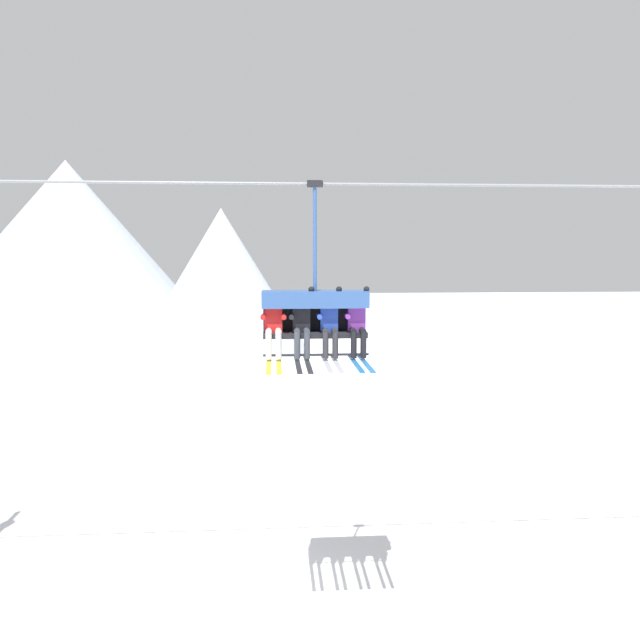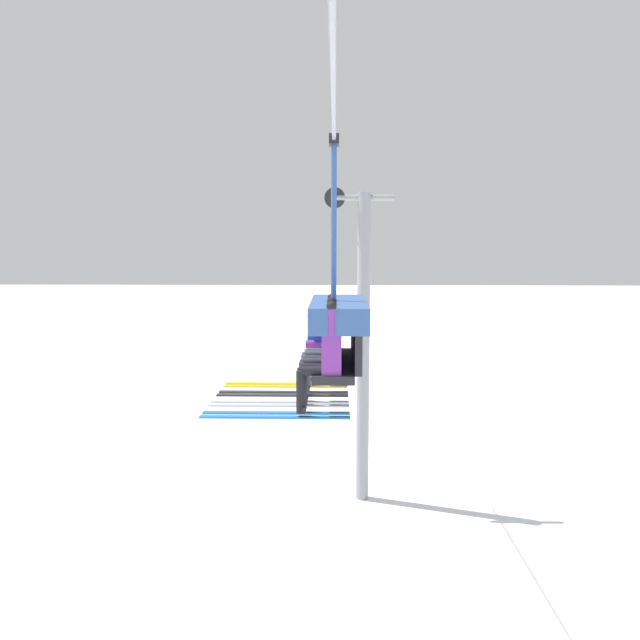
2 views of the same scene
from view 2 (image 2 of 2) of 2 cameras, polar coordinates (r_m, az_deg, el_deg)
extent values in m
cylinder|color=gray|center=(17.33, 3.97, -2.72)|extent=(0.36, 0.36, 8.59)
cylinder|color=gray|center=(17.13, 4.09, 11.08)|extent=(0.16, 1.60, 0.16)
cylinder|color=black|center=(17.11, 1.36, 11.10)|extent=(0.08, 0.56, 0.56)
cylinder|color=gray|center=(7.98, 1.29, 15.88)|extent=(20.37, 0.05, 0.05)
cube|color=#232328|center=(7.81, 1.24, -4.09)|extent=(1.91, 0.48, 0.10)
cube|color=#232328|center=(7.77, 3.31, -2.10)|extent=(1.91, 0.08, 0.45)
cube|color=#335699|center=(7.71, 1.70, 0.66)|extent=(1.94, 0.68, 0.30)
cylinder|color=black|center=(7.89, -1.11, -6.43)|extent=(1.91, 0.04, 0.04)
cylinder|color=#335699|center=(7.67, 1.27, 8.79)|extent=(0.07, 0.07, 1.88)
cube|color=black|center=(7.76, 1.29, 16.12)|extent=(0.28, 0.12, 0.12)
cube|color=red|center=(8.51, 1.12, -1.05)|extent=(0.32, 0.22, 0.52)
sphere|color=#284C93|center=(8.47, 1.13, 1.35)|extent=(0.22, 0.22, 0.22)
ellipsoid|color=black|center=(8.47, 0.44, 1.35)|extent=(0.17, 0.04, 0.08)
cylinder|color=silver|center=(8.63, -0.01, -2.41)|extent=(0.11, 0.34, 0.11)
cylinder|color=silver|center=(8.46, -0.04, -2.61)|extent=(0.11, 0.34, 0.11)
cylinder|color=silver|center=(8.68, -1.13, -3.97)|extent=(0.11, 0.11, 0.48)
cylinder|color=silver|center=(8.51, -1.18, -4.20)|extent=(0.11, 0.11, 0.48)
cube|color=gold|center=(8.76, -3.08, -5.82)|extent=(0.09, 1.70, 0.02)
cube|color=gold|center=(8.59, -3.17, -6.08)|extent=(0.09, 1.70, 0.02)
cylinder|color=red|center=(8.69, 0.14, -0.62)|extent=(0.09, 0.30, 0.09)
cylinder|color=red|center=(8.32, 0.08, -0.96)|extent=(0.09, 0.30, 0.09)
cube|color=black|center=(8.01, 1.10, -1.56)|extent=(0.32, 0.22, 0.52)
sphere|color=maroon|center=(7.96, 1.11, 1.00)|extent=(0.22, 0.22, 0.22)
ellipsoid|color=black|center=(7.96, 0.38, 1.00)|extent=(0.17, 0.04, 0.08)
cylinder|color=#3D424C|center=(8.13, -0.09, -3.00)|extent=(0.11, 0.34, 0.11)
cylinder|color=#3D424C|center=(7.96, -0.13, -3.22)|extent=(0.11, 0.34, 0.11)
cylinder|color=#3D424C|center=(8.18, -1.29, -4.65)|extent=(0.11, 0.11, 0.48)
cylinder|color=#3D424C|center=(8.01, -1.35, -4.90)|extent=(0.11, 0.11, 0.48)
cube|color=#232328|center=(8.27, -3.36, -6.60)|extent=(0.09, 1.70, 0.02)
cube|color=#232328|center=(8.10, -3.46, -6.89)|extent=(0.09, 1.70, 0.02)
cylinder|color=black|center=(8.19, 0.06, -1.09)|extent=(0.09, 0.30, 0.09)
cylinder|color=black|center=(7.78, 1.10, 0.79)|extent=(0.09, 0.09, 0.30)
sphere|color=black|center=(7.76, 1.11, 2.03)|extent=(0.11, 0.11, 0.11)
cube|color=#2847B7|center=(7.51, 1.08, -2.14)|extent=(0.32, 0.22, 0.52)
sphere|color=maroon|center=(7.46, 1.09, 0.59)|extent=(0.22, 0.22, 0.22)
ellipsoid|color=black|center=(7.46, 0.31, 0.59)|extent=(0.17, 0.04, 0.08)
cylinder|color=#2D2D33|center=(7.63, -0.19, -3.66)|extent=(0.11, 0.34, 0.11)
cylinder|color=#2D2D33|center=(7.46, -0.23, -3.91)|extent=(0.11, 0.34, 0.11)
cylinder|color=#2D2D33|center=(7.69, -1.47, -5.41)|extent=(0.11, 0.11, 0.48)
cylinder|color=#2D2D33|center=(7.52, -1.53, -5.70)|extent=(0.11, 0.11, 0.48)
cube|color=#B2B2BC|center=(7.77, -3.67, -7.48)|extent=(0.09, 1.70, 0.02)
cube|color=#B2B2BC|center=(7.61, -3.79, -7.81)|extent=(0.09, 1.70, 0.02)
cylinder|color=#2847B7|center=(7.69, -0.03, -1.62)|extent=(0.09, 0.30, 0.09)
cylinder|color=#2847B7|center=(7.27, 1.08, 0.36)|extent=(0.09, 0.09, 0.30)
sphere|color=black|center=(7.25, 1.09, 1.69)|extent=(0.11, 0.11, 0.11)
cube|color=purple|center=(7.00, 1.06, -2.79)|extent=(0.32, 0.22, 0.52)
sphere|color=maroon|center=(6.95, 1.07, 0.12)|extent=(0.22, 0.22, 0.22)
ellipsoid|color=black|center=(6.95, 0.23, 0.13)|extent=(0.17, 0.04, 0.08)
cylinder|color=black|center=(7.13, -0.31, -4.41)|extent=(0.11, 0.34, 0.11)
cylinder|color=black|center=(6.96, -0.35, -4.70)|extent=(0.11, 0.34, 0.11)
cylinder|color=black|center=(7.19, -1.67, -6.28)|extent=(0.11, 0.11, 0.48)
cylinder|color=black|center=(7.02, -1.75, -6.61)|extent=(0.11, 0.11, 0.48)
cube|color=#1E6BB2|center=(7.29, -4.02, -8.47)|extent=(0.09, 1.70, 0.02)
cube|color=#1E6BB2|center=(7.12, -4.16, -8.85)|extent=(0.09, 1.70, 0.02)
cylinder|color=purple|center=(7.18, -0.13, -2.22)|extent=(0.09, 0.30, 0.09)
cylinder|color=purple|center=(6.77, 1.06, -0.14)|extent=(0.09, 0.09, 0.30)
sphere|color=black|center=(6.75, 1.06, 1.29)|extent=(0.11, 0.11, 0.11)
camera|label=1|loc=(14.17, -52.36, 4.23)|focal=35.00mm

